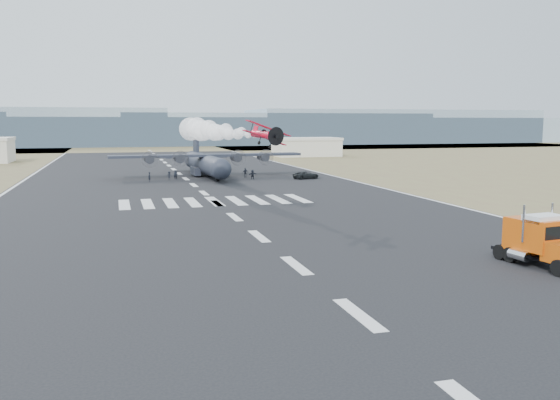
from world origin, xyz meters
name	(u,v)px	position (x,y,z in m)	size (l,w,h in m)	color
ground	(359,315)	(0.00, 0.00, 0.00)	(500.00, 500.00, 0.00)	black
scrub_far	(146,148)	(0.00, 230.00, 0.00)	(500.00, 80.00, 0.00)	brown
runway_markings	(204,193)	(0.00, 60.00, 0.01)	(60.00, 260.00, 0.01)	silver
ridge_seg_d	(142,131)	(0.00, 260.00, 6.50)	(150.00, 50.00, 13.00)	#7D93A0
ridge_seg_e	(274,129)	(65.00, 260.00, 7.50)	(150.00, 50.00, 15.00)	#7D93A0
ridge_seg_f	(392,126)	(130.00, 260.00, 8.50)	(150.00, 50.00, 17.00)	#7D93A0
ridge_seg_g	(497,130)	(195.00, 260.00, 6.50)	(150.00, 50.00, 13.00)	#7D93A0
hangar_right	(306,147)	(46.00, 150.00, 3.01)	(20.50, 12.50, 5.90)	beige
semi_truck	(542,241)	(17.76, 6.87, 1.93)	(3.79, 8.91, 3.93)	black
aerobatic_biplane	(265,134)	(3.26, 34.54, 9.45)	(5.56, 5.25, 3.03)	red
smoke_trail	(202,130)	(-0.35, 57.88, 9.65)	(6.21, 28.47, 3.61)	white
transport_aircraft	(206,162)	(4.60, 88.69, 2.84)	(38.17, 31.43, 11.03)	black
support_vehicle	(306,175)	(22.32, 77.76, 0.71)	(2.36, 5.12, 1.42)	black
crew_a	(175,175)	(-1.99, 83.36, 0.88)	(0.64, 0.53, 1.76)	black
crew_b	(176,174)	(-1.75, 85.34, 0.80)	(0.78, 0.48, 1.60)	black
crew_c	(169,175)	(-3.18, 83.06, 0.78)	(1.01, 0.47, 1.57)	black
crew_d	(245,173)	(11.63, 83.49, 0.94)	(1.10, 0.56, 1.88)	black
crew_e	(220,176)	(5.90, 79.65, 0.85)	(0.83, 0.51, 1.70)	black
crew_f	(253,174)	(12.18, 79.59, 0.90)	(1.67, 0.54, 1.80)	black
crew_g	(149,177)	(-7.02, 80.18, 0.87)	(0.64, 0.52, 1.75)	black
crew_h	(214,173)	(5.79, 85.56, 0.80)	(0.78, 0.48, 1.60)	black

